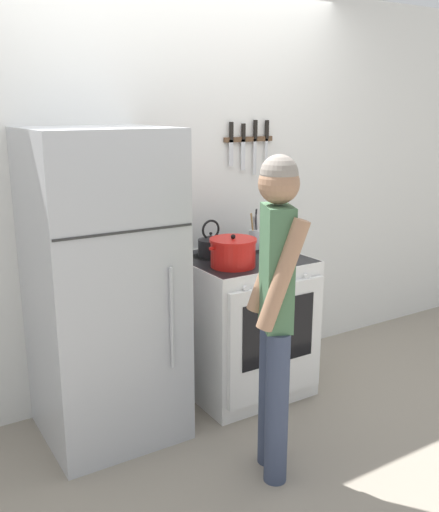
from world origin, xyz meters
name	(u,v)px	position (x,y,z in m)	size (l,w,h in m)	color
ground_plane	(178,378)	(0.00, 0.00, 0.00)	(14.00, 14.00, 0.00)	gray
wall_back	(172,193)	(0.00, 0.03, 1.27)	(10.00, 0.06, 2.55)	silver
refrigerator	(104,288)	(-0.62, -0.35, 0.85)	(0.72, 0.73, 1.70)	#B7BABF
stove_range	(245,324)	(0.30, -0.37, 0.45)	(0.73, 0.72, 0.89)	white
dutch_oven_pot	(233,252)	(0.14, -0.48, 0.98)	(0.32, 0.28, 0.19)	red
tea_kettle	(211,245)	(0.15, -0.20, 0.96)	(0.20, 0.16, 0.23)	black
utensil_jar	(254,238)	(0.48, -0.20, 0.97)	(0.07, 0.07, 0.27)	silver
person	(276,301)	(-0.07, -1.16, 0.91)	(0.35, 0.39, 1.60)	#38425B
wall_knife_strip	(249,139)	(0.56, -0.02, 1.60)	(0.38, 0.03, 0.36)	brown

